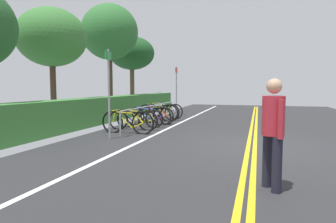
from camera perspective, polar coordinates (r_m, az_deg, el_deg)
name	(u,v)px	position (r m, az deg, el deg)	size (l,w,h in m)	color
ground_plane	(252,146)	(8.01, 15.88, -6.39)	(32.77, 10.17, 0.05)	#2B2B2D
centre_line_yellow_inner	(255,145)	(8.00, 16.46, -6.22)	(29.49, 0.10, 0.00)	gold
centre_line_yellow_outer	(249,145)	(8.01, 15.31, -6.19)	(29.49, 0.10, 0.00)	gold
bike_lane_stripe_white	(146,139)	(8.58, -4.31, -5.29)	(29.49, 0.12, 0.00)	white
bike_rack	(152,110)	(11.74, -3.20, 0.29)	(5.64, 0.05, 0.77)	#9EA0A5
bicycle_0	(127,122)	(9.57, -7.84, -2.06)	(0.46, 1.83, 0.78)	black
bicycle_1	(133,120)	(10.33, -6.78, -1.65)	(0.46, 1.81, 0.74)	black
bicycle_2	(140,119)	(10.91, -5.44, -1.37)	(0.53, 1.72, 0.70)	black
bicycle_3	(149,116)	(11.54, -3.76, -0.89)	(0.50, 1.78, 0.76)	black
bicycle_4	(157,115)	(12.03, -2.23, -0.71)	(0.63, 1.63, 0.73)	black
bicycle_5	(158,113)	(12.73, -1.99, -0.26)	(0.65, 1.69, 0.79)	black
bicycle_6	(162,112)	(13.38, -1.14, -0.04)	(0.47, 1.73, 0.77)	black
bicycle_7	(165,111)	(13.92, -0.51, 0.11)	(0.46, 1.75, 0.75)	black
pedestrian	(273,127)	(4.55, 19.64, -2.78)	(0.44, 0.32, 1.63)	#1E1E2D
sign_post_near	(109,86)	(8.60, -11.38, 4.85)	(0.36, 0.06, 2.56)	gray
sign_post_far	(176,87)	(15.01, 1.63, 4.81)	(0.36, 0.06, 2.50)	gray
hedge_backdrop	(118,107)	(13.99, -9.60, 0.80)	(14.59, 0.82, 1.06)	#387533
tree_mid	(52,38)	(13.08, -21.59, 13.13)	(2.78, 2.78, 4.65)	#473323
tree_far_right	(110,32)	(16.72, -11.21, 14.78)	(3.04, 3.04, 5.90)	#473323
tree_extra	(132,54)	(20.00, -7.00, 11.06)	(2.98, 2.98, 4.79)	brown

